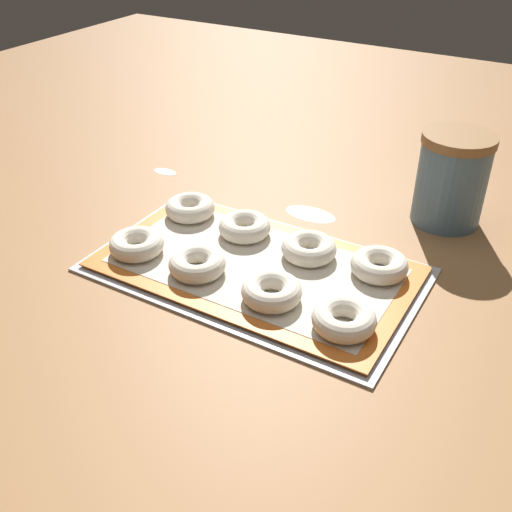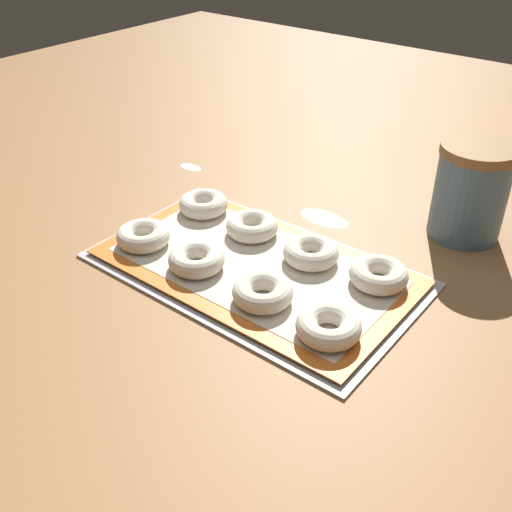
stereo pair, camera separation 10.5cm
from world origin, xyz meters
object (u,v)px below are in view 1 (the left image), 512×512
at_px(baking_tray, 256,268).
at_px(bagel_back_mid_left, 245,227).
at_px(bagel_front_far_right, 344,319).
at_px(flour_canister, 452,179).
at_px(bagel_back_mid_right, 309,248).
at_px(bagel_back_far_left, 190,208).
at_px(bagel_back_far_right, 379,265).
at_px(bagel_front_mid_right, 272,291).
at_px(bagel_front_mid_left, 197,264).
at_px(bagel_front_far_left, 137,244).

height_order(baking_tray, bagel_back_mid_left, bagel_back_mid_left).
distance_m(bagel_front_far_right, flour_canister, 0.38).
xyz_separation_m(bagel_front_far_right, bagel_back_mid_right, (-0.12, 0.13, 0.00)).
distance_m(bagel_back_mid_left, flour_canister, 0.36).
bearing_deg(bagel_back_mid_left, baking_tray, -47.62).
bearing_deg(bagel_front_far_right, bagel_back_far_left, 157.51).
height_order(bagel_back_far_right, flour_canister, flour_canister).
distance_m(baking_tray, bagel_front_far_right, 0.19).
distance_m(bagel_front_mid_right, bagel_front_far_right, 0.11).
bearing_deg(baking_tray, bagel_front_mid_left, -135.95).
relative_size(bagel_back_mid_right, flour_canister, 0.54).
height_order(bagel_front_far_right, bagel_back_far_right, same).
bearing_deg(bagel_front_far_left, flour_canister, 43.50).
relative_size(bagel_front_mid_right, bagel_back_mid_right, 1.00).
bearing_deg(bagel_front_far_left, bagel_back_mid_left, 48.21).
xyz_separation_m(bagel_back_far_left, bagel_back_mid_left, (0.12, -0.01, 0.00)).
distance_m(baking_tray, bagel_front_far_left, 0.19).
bearing_deg(bagel_back_far_left, bagel_front_mid_left, -50.86).
bearing_deg(bagel_back_mid_left, bagel_front_far_left, -131.79).
distance_m(bagel_front_mid_left, bagel_front_mid_right, 0.13).
relative_size(bagel_front_mid_right, bagel_front_far_right, 1.00).
relative_size(bagel_front_mid_left, bagel_back_mid_left, 1.00).
bearing_deg(bagel_front_far_right, bagel_front_far_left, 178.97).
bearing_deg(bagel_back_far_right, bagel_back_far_left, 179.68).
height_order(bagel_front_mid_left, flour_canister, flour_canister).
xyz_separation_m(bagel_back_mid_right, bagel_back_far_right, (0.11, 0.01, 0.00)).
distance_m(bagel_front_far_left, flour_canister, 0.54).
bearing_deg(bagel_back_mid_left, bagel_back_far_right, 1.31).
xyz_separation_m(bagel_front_far_left, bagel_front_mid_right, (0.24, -0.00, 0.00)).
relative_size(bagel_back_mid_left, flour_canister, 0.54).
distance_m(bagel_back_mid_right, flour_canister, 0.29).
xyz_separation_m(bagel_front_mid_left, bagel_front_far_right, (0.24, -0.01, 0.00)).
bearing_deg(bagel_front_mid_left, bagel_front_mid_right, -1.58).
bearing_deg(bagel_front_far_left, bagel_back_mid_right, 27.82).
relative_size(bagel_front_far_left, bagel_back_mid_right, 1.00).
bearing_deg(flour_canister, bagel_front_mid_right, -111.24).
xyz_separation_m(bagel_front_mid_right, bagel_back_far_right, (0.11, 0.14, 0.00)).
bearing_deg(bagel_front_far_right, flour_canister, 85.27).
bearing_deg(flour_canister, bagel_back_far_right, -99.02).
distance_m(bagel_back_far_left, bagel_back_mid_left, 0.12).
distance_m(bagel_back_mid_right, bagel_back_far_right, 0.11).
xyz_separation_m(bagel_front_mid_right, flour_canister, (0.14, 0.37, 0.06)).
height_order(bagel_front_far_right, bagel_back_mid_right, same).
xyz_separation_m(bagel_front_mid_left, bagel_front_mid_right, (0.13, -0.00, 0.00)).
bearing_deg(flour_canister, bagel_back_mid_left, -138.84).
bearing_deg(bagel_back_mid_left, bagel_back_mid_right, -2.92).
height_order(baking_tray, bagel_front_far_right, bagel_front_far_right).
bearing_deg(bagel_back_mid_right, bagel_back_far_right, 5.91).
bearing_deg(bagel_front_mid_right, bagel_back_far_left, 149.75).
bearing_deg(baking_tray, bagel_back_mid_right, 45.24).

